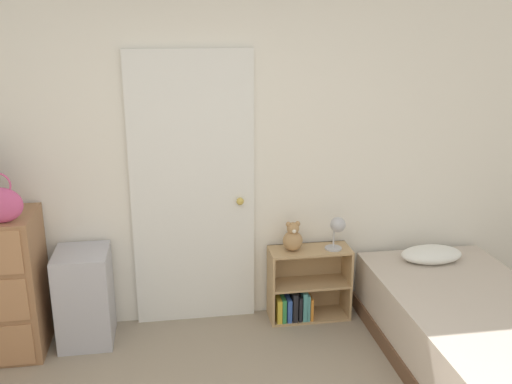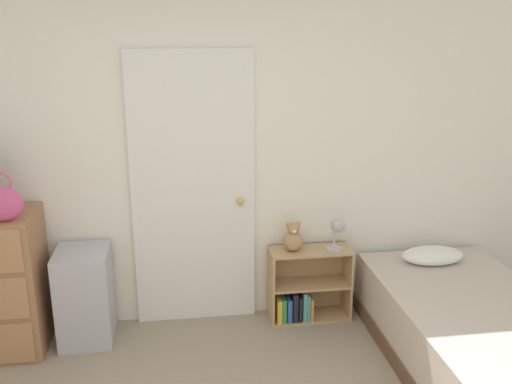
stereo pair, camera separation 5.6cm
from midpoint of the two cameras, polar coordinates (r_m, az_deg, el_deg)
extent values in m
cube|color=white|center=(4.18, -6.17, 3.50)|extent=(10.00, 0.06, 2.55)
cube|color=white|center=(4.20, -5.90, 0.02)|extent=(0.90, 0.04, 2.05)
sphere|color=gold|center=(4.20, -1.18, -0.93)|extent=(0.06, 0.06, 0.06)
ellipsoid|color=#C64C7F|center=(3.94, -23.79, -1.12)|extent=(0.28, 0.11, 0.23)
cube|color=#ADADB7|center=(4.31, -16.35, -9.90)|extent=(0.37, 0.41, 0.69)
cube|color=tan|center=(4.41, 1.88, -9.38)|extent=(0.02, 0.26, 0.57)
cube|color=tan|center=(4.55, 9.46, -8.78)|extent=(0.02, 0.26, 0.57)
cube|color=tan|center=(4.60, 5.63, -12.19)|extent=(0.58, 0.26, 0.02)
cube|color=tan|center=(4.47, 5.73, -9.10)|extent=(0.58, 0.26, 0.02)
cube|color=tan|center=(4.36, 5.84, -5.83)|extent=(0.58, 0.26, 0.02)
cube|color=tan|center=(4.58, 5.36, -8.43)|extent=(0.62, 0.01, 0.57)
cube|color=gold|center=(4.48, 2.56, -11.45)|extent=(0.04, 0.20, 0.19)
cube|color=#338C4C|center=(4.48, 3.04, -11.42)|extent=(0.03, 0.19, 0.19)
cube|color=#3359B2|center=(4.48, 3.59, -11.47)|extent=(0.03, 0.17, 0.18)
cube|color=black|center=(4.48, 4.17, -11.18)|extent=(0.04, 0.16, 0.23)
cube|color=black|center=(4.51, 4.62, -11.22)|extent=(0.02, 0.20, 0.20)
cube|color=teal|center=(4.50, 5.10, -11.02)|extent=(0.03, 0.18, 0.23)
cube|color=teal|center=(4.52, 5.44, -11.11)|extent=(0.02, 0.19, 0.21)
cube|color=orange|center=(4.52, 5.78, -11.32)|extent=(0.02, 0.17, 0.18)
sphere|color=tan|center=(4.29, 4.10, -4.91)|extent=(0.15, 0.15, 0.15)
sphere|color=tan|center=(4.26, 4.13, -3.68)|extent=(0.09, 0.09, 0.09)
sphere|color=silver|center=(4.22, 4.24, -3.95)|extent=(0.03, 0.03, 0.03)
sphere|color=tan|center=(4.24, 3.67, -3.26)|extent=(0.04, 0.04, 0.04)
sphere|color=tan|center=(4.25, 4.60, -3.21)|extent=(0.04, 0.04, 0.04)
cylinder|color=#B2B2B7|center=(4.37, 8.14, -5.62)|extent=(0.13, 0.13, 0.01)
cylinder|color=#B2B2B7|center=(4.34, 8.19, -4.62)|extent=(0.01, 0.01, 0.15)
sphere|color=#B2B2B7|center=(4.29, 8.61, -3.30)|extent=(0.12, 0.12, 0.12)
cube|color=brown|center=(4.24, 20.97, -15.23)|extent=(1.05, 1.86, 0.12)
cube|color=beige|center=(4.13, 21.32, -12.45)|extent=(1.02, 1.81, 0.35)
ellipsoid|color=white|center=(4.56, 17.57, -6.07)|extent=(0.47, 0.28, 0.12)
camera|label=1|loc=(0.03, -89.60, 0.12)|focal=40.00mm
camera|label=2|loc=(0.03, 90.40, -0.12)|focal=40.00mm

